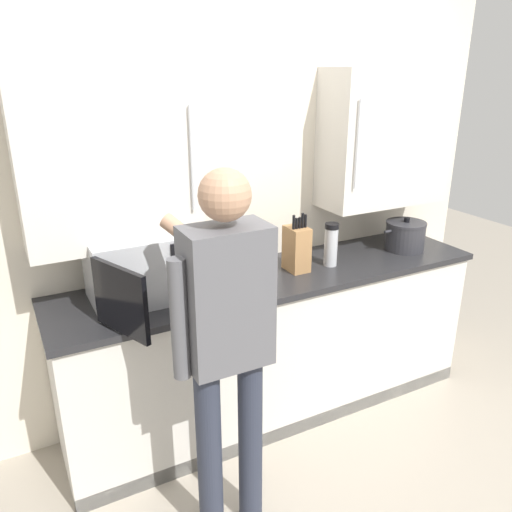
{
  "coord_description": "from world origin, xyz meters",
  "views": [
    {
      "loc": [
        -1.34,
        -1.52,
        2.03
      ],
      "look_at": [
        -0.15,
        0.75,
        1.07
      ],
      "focal_mm": 35.76,
      "sensor_mm": 36.0,
      "label": 1
    }
  ],
  "objects": [
    {
      "name": "stock_pot",
      "position": [
        0.94,
        0.77,
        1.01
      ],
      "size": [
        0.35,
        0.25,
        0.21
      ],
      "color": "#2D2D33",
      "rests_on": "counter_unit"
    },
    {
      "name": "back_wall_tiled",
      "position": [
        -0.0,
        1.08,
        1.49
      ],
      "size": [
        3.31,
        0.44,
        2.88
      ],
      "color": "beige",
      "rests_on": "ground_plane"
    },
    {
      "name": "ground_plane",
      "position": [
        0.0,
        0.0,
        0.0
      ],
      "size": [
        9.47,
        9.47,
        0.0
      ],
      "primitive_type": "plane",
      "color": "#9E9384"
    },
    {
      "name": "person_figure",
      "position": [
        -0.6,
        0.15,
        1.01
      ],
      "size": [
        0.44,
        0.52,
        1.69
      ],
      "color": "#282D3D",
      "rests_on": "ground_plane"
    },
    {
      "name": "counter_unit",
      "position": [
        0.0,
        0.8,
        0.46
      ],
      "size": [
        2.53,
        0.6,
        0.92
      ],
      "color": "beige",
      "rests_on": "ground_plane"
    },
    {
      "name": "thermos_flask",
      "position": [
        0.35,
        0.76,
        1.05
      ],
      "size": [
        0.08,
        0.08,
        0.26
      ],
      "color": "#B7BABF",
      "rests_on": "counter_unit"
    },
    {
      "name": "microwave_oven",
      "position": [
        -0.78,
        0.83,
        1.09
      ],
      "size": [
        0.51,
        0.69,
        0.34
      ],
      "color": "#B7BABF",
      "rests_on": "counter_unit"
    },
    {
      "name": "knife_block",
      "position": [
        0.14,
        0.79,
        1.05
      ],
      "size": [
        0.11,
        0.15,
        0.34
      ],
      "color": "#A37547",
      "rests_on": "counter_unit"
    },
    {
      "name": "wooden_spoon",
      "position": [
        -0.2,
        0.76,
        0.93
      ],
      "size": [
        0.23,
        0.21,
        0.02
      ],
      "color": "brown",
      "rests_on": "counter_unit"
    }
  ]
}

